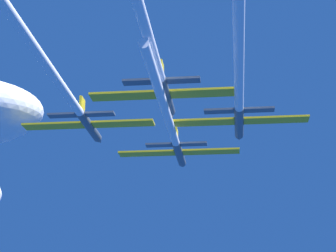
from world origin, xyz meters
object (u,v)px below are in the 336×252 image
object	(u,v)px
jet_lead	(172,130)
jet_right_wing	(239,86)
jet_left_wing	(62,87)
jet_slot	(151,46)

from	to	relation	value
jet_lead	jet_right_wing	distance (m)	14.28
jet_lead	jet_left_wing	distance (m)	16.12
jet_left_wing	jet_slot	size ratio (longest dim) A/B	1.03
jet_right_wing	jet_lead	bearing A→B (deg)	124.83
jet_left_wing	jet_right_wing	distance (m)	18.55
jet_left_wing	jet_slot	xyz separation A→B (m)	(10.66, -9.10, -0.19)
jet_right_wing	jet_slot	size ratio (longest dim) A/B	0.96
jet_right_wing	jet_slot	bearing A→B (deg)	-129.17
jet_lead	jet_slot	size ratio (longest dim) A/B	0.89
jet_right_wing	jet_left_wing	bearing A→B (deg)	-178.25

